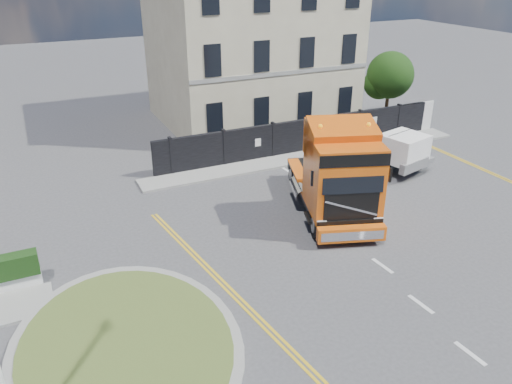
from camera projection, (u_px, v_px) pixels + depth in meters
ground at (285, 246)px, 20.06m from camera, size 120.00×120.00×0.00m
traffic_island at (126, 344)px, 14.88m from camera, size 6.80×6.80×0.17m
hoarding_fence at (311, 135)px, 29.51m from camera, size 18.80×0.25×2.00m
georgian_building at (250, 35)px, 33.38m from camera, size 12.30×10.30×12.80m
tree at (387, 77)px, 34.18m from camera, size 3.20×3.20×4.80m
pavement_far at (310, 156)px, 28.96m from camera, size 20.00×1.60×0.12m
truck at (338, 177)px, 21.39m from camera, size 4.96×7.85×4.41m
flatbed_pickup at (395, 149)px, 26.77m from camera, size 3.25×5.61×2.17m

